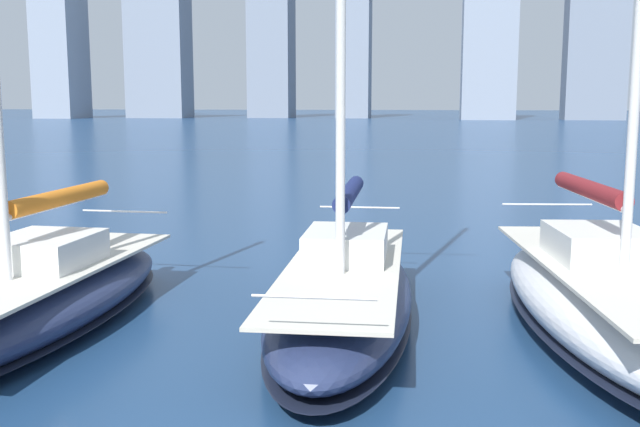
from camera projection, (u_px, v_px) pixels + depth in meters
city_skyline at (405, 23)px, 160.40m from camera, size 165.66×25.52×52.21m
sailboat_maroon at (607, 298)px, 12.88m from camera, size 3.59×9.34×13.24m
sailboat_navy at (344, 291)px, 13.64m from camera, size 2.61×8.94×11.43m
sailboat_orange at (32, 297)px, 13.45m from camera, size 3.09×9.02×9.32m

